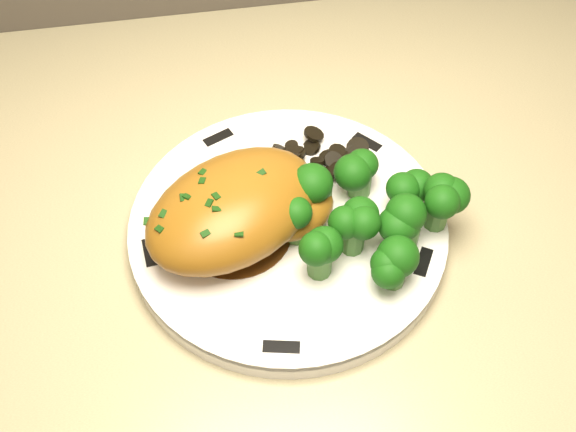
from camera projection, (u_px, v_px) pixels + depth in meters
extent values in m
cube|color=brown|center=(271.00, 371.00, 1.07)|extent=(1.81, 0.59, 0.78)
cube|color=tan|center=(264.00, 201.00, 0.75)|extent=(1.86, 0.62, 0.03)
cylinder|color=white|center=(288.00, 229.00, 0.70)|extent=(0.35, 0.35, 0.02)
cube|color=black|center=(367.00, 142.00, 0.75)|extent=(0.03, 0.03, 0.00)
cube|color=black|center=(218.00, 138.00, 0.76)|extent=(0.03, 0.02, 0.00)
cube|color=black|center=(150.00, 253.00, 0.67)|extent=(0.01, 0.03, 0.00)
cube|color=black|center=(281.00, 347.00, 0.61)|extent=(0.03, 0.02, 0.00)
cube|color=black|center=(423.00, 262.00, 0.66)|extent=(0.03, 0.03, 0.00)
cylinder|color=#3E220B|center=(235.00, 231.00, 0.68)|extent=(0.11, 0.11, 0.00)
ellipsoid|color=#97611A|center=(233.00, 209.00, 0.65)|extent=(0.21, 0.19, 0.07)
ellipsoid|color=#97611A|center=(295.00, 210.00, 0.67)|extent=(0.10, 0.09, 0.04)
cube|color=#12350B|center=(178.00, 216.00, 0.62)|extent=(0.01, 0.01, 0.00)
cube|color=#12350B|center=(197.00, 201.00, 0.62)|extent=(0.01, 0.01, 0.00)
cube|color=#12350B|center=(217.00, 188.00, 0.63)|extent=(0.01, 0.01, 0.00)
cube|color=#12350B|center=(236.00, 176.00, 0.64)|extent=(0.01, 0.01, 0.00)
cube|color=#12350B|center=(255.00, 167.00, 0.64)|extent=(0.01, 0.01, 0.00)
cube|color=#12350B|center=(273.00, 159.00, 0.66)|extent=(0.01, 0.01, 0.00)
cylinder|color=black|center=(346.00, 157.00, 0.74)|extent=(0.02, 0.01, 0.01)
cylinder|color=black|center=(344.00, 150.00, 0.74)|extent=(0.02, 0.02, 0.01)
cylinder|color=black|center=(338.00, 145.00, 0.74)|extent=(0.02, 0.02, 0.01)
cylinder|color=black|center=(331.00, 146.00, 0.75)|extent=(0.02, 0.02, 0.01)
cylinder|color=black|center=(322.00, 143.00, 0.75)|extent=(0.02, 0.02, 0.01)
cylinder|color=black|center=(313.00, 141.00, 0.74)|extent=(0.02, 0.02, 0.01)
cylinder|color=black|center=(303.00, 147.00, 0.75)|extent=(0.02, 0.02, 0.01)
cylinder|color=black|center=(296.00, 148.00, 0.74)|extent=(0.02, 0.02, 0.00)
cylinder|color=black|center=(290.00, 151.00, 0.73)|extent=(0.03, 0.03, 0.01)
cylinder|color=black|center=(286.00, 159.00, 0.74)|extent=(0.02, 0.02, 0.02)
cylinder|color=black|center=(286.00, 162.00, 0.73)|extent=(0.02, 0.02, 0.01)
cylinder|color=black|center=(288.00, 165.00, 0.72)|extent=(0.03, 0.02, 0.01)
cylinder|color=black|center=(294.00, 173.00, 0.72)|extent=(0.03, 0.03, 0.01)
cylinder|color=black|center=(301.00, 173.00, 0.72)|extent=(0.03, 0.03, 0.01)
cylinder|color=black|center=(311.00, 172.00, 0.72)|extent=(0.03, 0.03, 0.02)
cylinder|color=black|center=(320.00, 176.00, 0.72)|extent=(0.02, 0.02, 0.02)
cylinder|color=black|center=(330.00, 172.00, 0.72)|extent=(0.03, 0.03, 0.01)
cylinder|color=black|center=(338.00, 167.00, 0.72)|extent=(0.03, 0.03, 0.01)
cylinder|color=black|center=(343.00, 166.00, 0.73)|extent=(0.03, 0.03, 0.01)
cylinder|color=black|center=(346.00, 159.00, 0.73)|extent=(0.03, 0.03, 0.01)
cylinder|color=#427431|center=(320.00, 200.00, 0.69)|extent=(0.02, 0.02, 0.03)
sphere|color=#0A3708|center=(321.00, 187.00, 0.67)|extent=(0.03, 0.03, 0.03)
cylinder|color=#427431|center=(359.00, 184.00, 0.70)|extent=(0.02, 0.02, 0.03)
sphere|color=#0A3708|center=(361.00, 170.00, 0.68)|extent=(0.03, 0.03, 0.03)
cylinder|color=#427431|center=(407.00, 195.00, 0.69)|extent=(0.02, 0.02, 0.03)
sphere|color=#0A3708|center=(410.00, 181.00, 0.67)|extent=(0.03, 0.03, 0.03)
cylinder|color=#427431|center=(353.00, 238.00, 0.66)|extent=(0.02, 0.02, 0.03)
sphere|color=#0A3708|center=(354.00, 226.00, 0.64)|extent=(0.03, 0.03, 0.03)
cylinder|color=#427431|center=(406.00, 237.00, 0.66)|extent=(0.02, 0.02, 0.03)
sphere|color=#0A3708|center=(409.00, 224.00, 0.64)|extent=(0.03, 0.03, 0.03)
cylinder|color=#427431|center=(437.00, 215.00, 0.68)|extent=(0.02, 0.02, 0.03)
sphere|color=#0A3708|center=(440.00, 201.00, 0.66)|extent=(0.03, 0.03, 0.03)
cylinder|color=#427431|center=(319.00, 263.00, 0.64)|extent=(0.02, 0.02, 0.03)
sphere|color=#0A3708|center=(320.00, 250.00, 0.63)|extent=(0.03, 0.03, 0.03)
cylinder|color=#427431|center=(394.00, 272.00, 0.64)|extent=(0.02, 0.02, 0.03)
sphere|color=#0A3708|center=(396.00, 260.00, 0.62)|extent=(0.03, 0.03, 0.03)
cylinder|color=#427431|center=(296.00, 227.00, 0.67)|extent=(0.02, 0.02, 0.03)
sphere|color=#0A3708|center=(296.00, 214.00, 0.65)|extent=(0.03, 0.03, 0.03)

